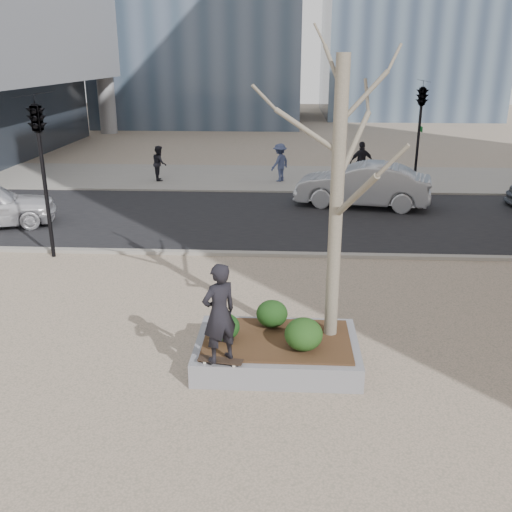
{
  "coord_description": "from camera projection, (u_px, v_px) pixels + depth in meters",
  "views": [
    {
      "loc": [
        1.13,
        -9.43,
        5.45
      ],
      "look_at": [
        0.5,
        2.0,
        1.4
      ],
      "focal_mm": 40.0,
      "sensor_mm": 36.0,
      "label": 1
    }
  ],
  "objects": [
    {
      "name": "pedestrian_b",
      "position": [
        280.0,
        162.0,
        25.66
      ],
      "size": [
        1.15,
        1.26,
        1.7
      ],
      "primitive_type": "imported",
      "rotation": [
        0.0,
        0.0,
        4.08
      ],
      "color": "#394367",
      "rests_on": "far_sidewalk"
    },
    {
      "name": "sycamore_tree",
      "position": [
        339.0,
        158.0,
        9.67
      ],
      "size": [
        2.8,
        2.8,
        6.6
      ],
      "primitive_type": null,
      "color": "gray",
      "rests_on": "planter_mulch"
    },
    {
      "name": "street",
      "position": [
        254.0,
        218.0,
        20.17
      ],
      "size": [
        60.0,
        8.0,
        0.02
      ],
      "primitive_type": "cube",
      "color": "black",
      "rests_on": "ground"
    },
    {
      "name": "car_silver",
      "position": [
        362.0,
        185.0,
        21.41
      ],
      "size": [
        5.22,
        2.66,
        1.64
      ],
      "primitive_type": "imported",
      "rotation": [
        0.0,
        0.0,
        4.52
      ],
      "color": "#94969B",
      "rests_on": "street"
    },
    {
      "name": "far_sidewalk",
      "position": [
        263.0,
        177.0,
        26.76
      ],
      "size": [
        60.0,
        6.0,
        0.02
      ],
      "primitive_type": "cube",
      "color": "gray",
      "rests_on": "ground"
    },
    {
      "name": "pedestrian_c",
      "position": [
        362.0,
        163.0,
        25.25
      ],
      "size": [
        1.15,
        0.68,
        1.84
      ],
      "primitive_type": "imported",
      "rotation": [
        0.0,
        0.0,
        3.37
      ],
      "color": "black",
      "rests_on": "far_sidewalk"
    },
    {
      "name": "skateboard",
      "position": [
        220.0,
        362.0,
        9.76
      ],
      "size": [
        0.8,
        0.32,
        0.08
      ],
      "primitive_type": null,
      "rotation": [
        0.0,
        0.0,
        -0.16
      ],
      "color": "black",
      "rests_on": "planter"
    },
    {
      "name": "traffic_light_near",
      "position": [
        44.0,
        179.0,
        15.56
      ],
      "size": [
        0.6,
        2.48,
        4.5
      ],
      "primitive_type": null,
      "color": "black",
      "rests_on": "ground"
    },
    {
      "name": "pedestrian_a",
      "position": [
        160.0,
        163.0,
        25.87
      ],
      "size": [
        0.78,
        0.89,
        1.57
      ],
      "primitive_type": "imported",
      "rotation": [
        0.0,
        0.0,
        1.85
      ],
      "color": "black",
      "rests_on": "far_sidewalk"
    },
    {
      "name": "shrub_right",
      "position": [
        304.0,
        334.0,
        10.09
      ],
      "size": [
        0.68,
        0.68,
        0.58
      ],
      "primitive_type": "ellipsoid",
      "color": "#123B13",
      "rests_on": "planter_mulch"
    },
    {
      "name": "planter",
      "position": [
        277.0,
        351.0,
        10.63
      ],
      "size": [
        3.0,
        2.0,
        0.45
      ],
      "primitive_type": "cube",
      "color": "gray",
      "rests_on": "ground"
    },
    {
      "name": "shrub_middle",
      "position": [
        272.0,
        314.0,
        10.96
      ],
      "size": [
        0.61,
        0.61,
        0.52
      ],
      "primitive_type": "ellipsoid",
      "color": "#163A12",
      "rests_on": "planter_mulch"
    },
    {
      "name": "planter_mulch",
      "position": [
        277.0,
        340.0,
        10.55
      ],
      "size": [
        2.7,
        1.7,
        0.04
      ],
      "primitive_type": "cube",
      "color": "#382314",
      "rests_on": "planter"
    },
    {
      "name": "traffic_light_far",
      "position": [
        418.0,
        137.0,
        23.41
      ],
      "size": [
        0.6,
        2.48,
        4.5
      ],
      "primitive_type": null,
      "color": "black",
      "rests_on": "ground"
    },
    {
      "name": "ground",
      "position": [
        224.0,
        361.0,
        10.76
      ],
      "size": [
        120.0,
        120.0,
        0.0
      ],
      "primitive_type": "plane",
      "color": "tan",
      "rests_on": "ground"
    },
    {
      "name": "skateboarder",
      "position": [
        219.0,
        313.0,
        9.46
      ],
      "size": [
        0.76,
        0.73,
        1.75
      ],
      "primitive_type": "imported",
      "rotation": [
        0.0,
        0.0,
        3.82
      ],
      "color": "black",
      "rests_on": "skateboard"
    },
    {
      "name": "shrub_left",
      "position": [
        224.0,
        327.0,
        10.45
      ],
      "size": [
        0.59,
        0.59,
        0.5
      ],
      "primitive_type": "ellipsoid",
      "color": "black",
      "rests_on": "planter_mulch"
    }
  ]
}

